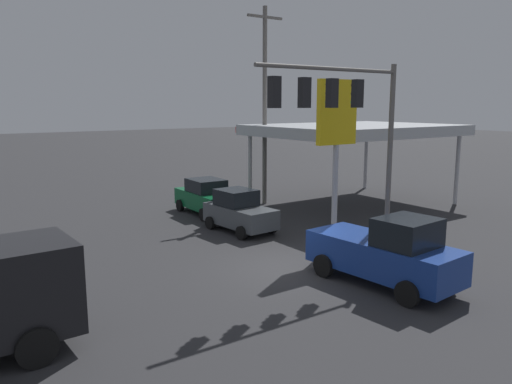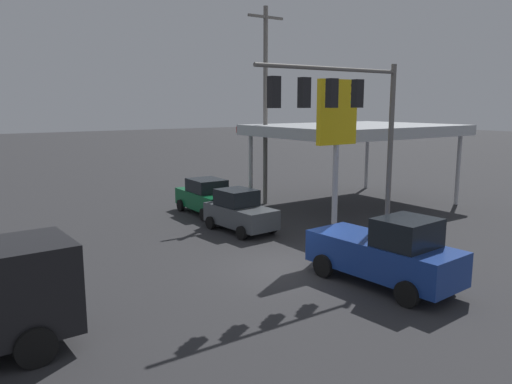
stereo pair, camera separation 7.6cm
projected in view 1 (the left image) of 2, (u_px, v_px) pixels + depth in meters
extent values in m
plane|color=#2D2D30|center=(287.00, 268.00, 18.29)|extent=(200.00, 200.00, 0.00)
cylinder|color=slate|center=(389.00, 162.00, 19.47)|extent=(0.20, 0.20, 7.44)
cylinder|color=slate|center=(332.00, 69.00, 17.05)|extent=(6.42, 0.14, 0.14)
cube|color=black|center=(357.00, 94.00, 17.93)|extent=(0.36, 0.28, 1.00)
sphere|color=#360505|center=(354.00, 85.00, 18.03)|extent=(0.22, 0.22, 0.22)
sphere|color=#392305|center=(354.00, 94.00, 18.08)|extent=(0.22, 0.22, 0.22)
sphere|color=#41FF6B|center=(353.00, 102.00, 18.13)|extent=(0.22, 0.22, 0.22)
cube|color=black|center=(332.00, 93.00, 17.22)|extent=(0.36, 0.28, 1.00)
sphere|color=#360505|center=(329.00, 84.00, 17.32)|extent=(0.22, 0.22, 0.22)
sphere|color=#392305|center=(328.00, 93.00, 17.37)|extent=(0.22, 0.22, 0.22)
sphere|color=#41FF6B|center=(328.00, 102.00, 17.42)|extent=(0.22, 0.22, 0.22)
cube|color=black|center=(304.00, 93.00, 16.51)|extent=(0.36, 0.28, 1.00)
sphere|color=#360505|center=(301.00, 84.00, 16.61)|extent=(0.22, 0.22, 0.22)
sphere|color=#392305|center=(301.00, 93.00, 16.66)|extent=(0.22, 0.22, 0.22)
sphere|color=#41FF6B|center=(301.00, 102.00, 16.71)|extent=(0.22, 0.22, 0.22)
cube|color=black|center=(274.00, 92.00, 15.80)|extent=(0.36, 0.28, 1.00)
sphere|color=#360505|center=(271.00, 83.00, 15.90)|extent=(0.22, 0.22, 0.22)
sphere|color=#392305|center=(271.00, 92.00, 15.95)|extent=(0.22, 0.22, 0.22)
sphere|color=#41FF6B|center=(271.00, 102.00, 16.00)|extent=(0.22, 0.22, 0.22)
cylinder|color=slate|center=(265.00, 108.00, 29.30)|extent=(0.26, 0.26, 11.45)
cube|color=slate|center=(265.00, 17.00, 28.42)|extent=(2.40, 0.14, 0.14)
cube|color=#B2B7BC|center=(355.00, 130.00, 29.37)|extent=(11.22, 8.43, 0.60)
cube|color=red|center=(307.00, 127.00, 32.78)|extent=(11.22, 0.06, 0.36)
cylinder|color=#B7B7BC|center=(366.00, 159.00, 35.53)|extent=(0.24, 0.24, 4.16)
cylinder|color=#B7B7BC|center=(250.00, 170.00, 29.85)|extent=(0.24, 0.24, 4.16)
cylinder|color=#B7B7BC|center=(457.00, 170.00, 29.71)|extent=(0.24, 0.24, 4.16)
cylinder|color=#B7B7BC|center=(335.00, 186.00, 24.03)|extent=(0.24, 0.24, 4.16)
cylinder|color=#B7B7BC|center=(336.00, 165.00, 20.51)|extent=(0.24, 0.24, 6.93)
cube|color=yellow|center=(337.00, 112.00, 20.14)|extent=(2.01, 0.24, 2.61)
cube|color=black|center=(335.00, 112.00, 20.24)|extent=(1.41, 0.04, 0.91)
cube|color=navy|center=(382.00, 256.00, 16.60)|extent=(2.37, 5.33, 1.10)
cube|color=black|center=(407.00, 232.00, 15.74)|extent=(1.95, 1.73, 0.90)
cylinder|color=black|center=(444.00, 279.00, 16.04)|extent=(0.28, 0.81, 0.80)
cylinder|color=black|center=(407.00, 294.00, 14.77)|extent=(0.28, 0.81, 0.80)
cylinder|color=black|center=(361.00, 255.00, 18.62)|extent=(0.28, 0.81, 0.80)
cylinder|color=black|center=(324.00, 266.00, 17.34)|extent=(0.28, 0.81, 0.80)
cube|color=#474C51|center=(240.00, 216.00, 23.54)|extent=(1.96, 3.91, 0.90)
cube|color=black|center=(236.00, 197.00, 23.62)|extent=(1.68, 1.80, 0.76)
cylinder|color=black|center=(271.00, 227.00, 23.21)|extent=(0.26, 0.63, 0.62)
cylinder|color=black|center=(242.00, 233.00, 22.13)|extent=(0.26, 0.63, 0.62)
cylinder|color=black|center=(239.00, 218.00, 25.10)|extent=(0.26, 0.63, 0.62)
cylinder|color=black|center=(210.00, 223.00, 24.02)|extent=(0.26, 0.63, 0.62)
cylinder|color=black|center=(37.00, 348.00, 11.33)|extent=(0.97, 0.25, 0.96)
cylinder|color=black|center=(15.00, 314.00, 13.17)|extent=(0.97, 0.25, 0.96)
cube|color=#0C592D|center=(206.00, 200.00, 27.32)|extent=(1.94, 4.46, 0.90)
cube|color=black|center=(206.00, 185.00, 27.18)|extent=(1.72, 2.05, 0.70)
cylinder|color=black|center=(234.00, 210.00, 26.71)|extent=(0.24, 0.67, 0.66)
cylinder|color=black|center=(203.00, 215.00, 25.72)|extent=(0.24, 0.67, 0.66)
cylinder|color=black|center=(209.00, 202.00, 29.07)|extent=(0.24, 0.67, 0.66)
cylinder|color=black|center=(180.00, 205.00, 28.07)|extent=(0.24, 0.67, 0.66)
cylinder|color=red|center=(443.00, 262.00, 17.96)|extent=(0.24, 0.24, 0.70)
sphere|color=red|center=(444.00, 250.00, 17.89)|extent=(0.22, 0.22, 0.22)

